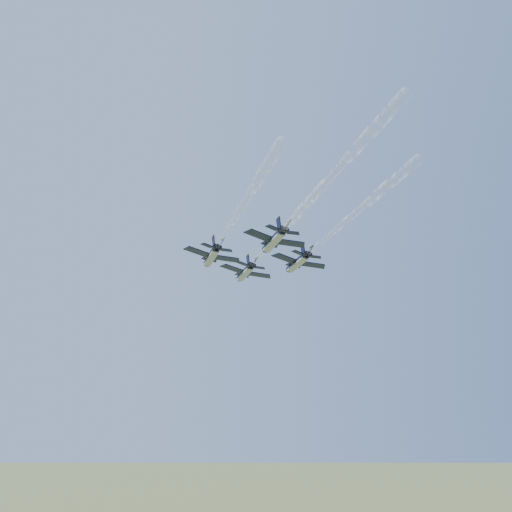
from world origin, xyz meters
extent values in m
cylinder|color=black|center=(2.85, 8.91, 96.26)|extent=(1.85, 11.42, 1.69)
cone|color=black|center=(2.76, 15.73, 96.26)|extent=(1.72, 2.26, 1.69)
ellipsoid|color=black|center=(2.90, 11.84, 96.72)|extent=(0.98, 2.08, 0.84)
cube|color=gray|center=(2.76, 8.91, 95.71)|extent=(1.48, 10.24, 0.61)
cube|color=black|center=(-0.03, 8.19, 96.68)|extent=(5.56, 4.19, 1.02)
cube|color=yellow|center=(-0.03, 9.65, 96.77)|extent=(4.64, 1.83, 1.03)
cube|color=black|center=(5.73, 8.27, 95.67)|extent=(5.53, 4.09, 1.02)
cube|color=yellow|center=(5.72, 9.73, 95.75)|extent=(4.67, 1.71, 1.03)
cube|color=black|center=(1.15, 3.45, 96.57)|extent=(2.58, 2.13, 0.51)
cube|color=black|center=(4.71, 3.50, 95.94)|extent=(2.57, 2.09, 0.51)
cube|color=black|center=(2.41, 4.07, 97.57)|extent=(0.47, 1.90, 2.23)
cube|color=black|center=(3.85, 4.09, 97.32)|extent=(1.20, 1.91, 2.04)
cylinder|color=black|center=(2.54, 2.87, 96.24)|extent=(1.11, 1.05, 1.10)
cylinder|color=black|center=(3.30, 2.88, 96.11)|extent=(1.11, 1.05, 1.10)
cylinder|color=black|center=(-6.08, -1.75, 96.26)|extent=(1.85, 11.42, 1.69)
cone|color=black|center=(-6.18, 5.06, 96.26)|extent=(1.72, 2.26, 1.69)
ellipsoid|color=black|center=(-6.04, 1.17, 96.72)|extent=(0.98, 2.08, 0.84)
cube|color=gray|center=(-6.18, -1.75, 95.71)|extent=(1.48, 10.24, 0.61)
cube|color=black|center=(-8.97, -2.48, 96.68)|extent=(5.56, 4.19, 1.02)
cube|color=yellow|center=(-8.97, -1.02, 96.77)|extent=(4.64, 1.83, 1.03)
cube|color=black|center=(-3.21, -2.40, 95.67)|extent=(5.53, 4.09, 1.02)
cube|color=yellow|center=(-3.22, -0.94, 95.75)|extent=(4.67, 1.71, 1.03)
cube|color=black|center=(-7.79, -7.22, 96.57)|extent=(2.58, 2.13, 0.51)
cube|color=black|center=(-4.23, -7.17, 95.94)|extent=(2.57, 2.09, 0.51)
cube|color=black|center=(-6.53, -6.60, 97.57)|extent=(0.47, 1.90, 2.23)
cube|color=black|center=(-5.09, -6.58, 97.32)|extent=(1.20, 1.91, 2.04)
cylinder|color=black|center=(-6.40, -7.80, 96.24)|extent=(1.11, 1.05, 1.10)
cylinder|color=black|center=(-5.63, -7.79, 96.11)|extent=(1.11, 1.05, 1.10)
cylinder|color=black|center=(11.53, -1.27, 96.26)|extent=(1.85, 11.42, 1.69)
cone|color=black|center=(11.44, 5.54, 96.26)|extent=(1.72, 2.26, 1.69)
ellipsoid|color=black|center=(11.57, 1.65, 96.72)|extent=(0.98, 2.08, 0.84)
cube|color=gray|center=(11.43, -1.27, 95.71)|extent=(1.48, 10.24, 0.61)
cube|color=black|center=(8.65, -2.00, 96.68)|extent=(5.56, 4.19, 1.02)
cube|color=yellow|center=(8.64, -0.54, 96.77)|extent=(4.64, 1.83, 1.03)
cube|color=black|center=(14.40, -1.92, 95.67)|extent=(5.53, 4.09, 1.02)
cube|color=yellow|center=(14.40, -0.46, 95.75)|extent=(4.67, 1.71, 1.03)
cube|color=black|center=(9.83, -6.73, 96.57)|extent=(2.58, 2.13, 0.51)
cube|color=black|center=(13.38, -6.69, 95.94)|extent=(2.57, 2.09, 0.51)
cube|color=black|center=(11.09, -6.12, 97.57)|extent=(0.47, 1.90, 2.23)
cube|color=black|center=(12.53, -6.10, 97.32)|extent=(1.20, 1.91, 2.04)
cylinder|color=black|center=(11.22, -7.32, 96.24)|extent=(1.11, 1.05, 1.10)
cylinder|color=black|center=(11.98, -7.31, 96.11)|extent=(1.11, 1.05, 1.10)
cylinder|color=black|center=(3.17, -14.09, 96.26)|extent=(1.85, 11.42, 1.69)
cone|color=black|center=(3.07, -7.27, 96.26)|extent=(1.72, 2.26, 1.69)
ellipsoid|color=black|center=(3.21, -11.17, 96.72)|extent=(0.98, 2.08, 0.84)
cube|color=gray|center=(3.07, -14.09, 95.71)|extent=(1.48, 10.24, 0.61)
cube|color=black|center=(0.28, -14.82, 96.68)|extent=(5.56, 4.19, 1.02)
cube|color=yellow|center=(0.28, -13.35, 96.77)|extent=(4.64, 1.83, 1.03)
cube|color=black|center=(6.04, -14.74, 95.67)|extent=(5.53, 4.09, 1.02)
cube|color=yellow|center=(6.03, -13.28, 95.75)|extent=(4.67, 1.71, 1.03)
cube|color=black|center=(1.46, -19.55, 96.57)|extent=(2.58, 2.13, 0.51)
cube|color=black|center=(5.02, -19.50, 95.94)|extent=(2.57, 2.09, 0.51)
cube|color=black|center=(2.72, -18.93, 97.57)|extent=(0.47, 1.90, 2.23)
cube|color=black|center=(4.16, -18.91, 97.32)|extent=(1.20, 1.91, 2.04)
cylinder|color=black|center=(2.85, -20.13, 96.24)|extent=(1.11, 1.05, 1.10)
cylinder|color=black|center=(3.61, -20.12, 96.11)|extent=(1.11, 1.05, 1.10)
cylinder|color=white|center=(3.03, -4.30, 96.26)|extent=(1.10, 14.68, 0.90)
cylinder|color=white|center=(3.22, -18.14, 96.26)|extent=(1.44, 14.69, 1.23)
cylinder|color=white|center=(3.41, -31.98, 96.26)|extent=(1.83, 14.69, 1.63)
cylinder|color=white|center=(-5.90, -14.97, 96.26)|extent=(1.10, 14.68, 0.90)
cylinder|color=white|center=(-5.71, -28.81, 96.26)|extent=(1.44, 14.69, 1.23)
cylinder|color=white|center=(-5.52, -42.65, 96.26)|extent=(1.83, 14.69, 1.63)
cylinder|color=white|center=(11.71, -14.49, 96.26)|extent=(1.10, 14.68, 0.90)
cylinder|color=white|center=(11.90, -28.33, 96.26)|extent=(1.44, 14.69, 1.23)
cylinder|color=white|center=(12.09, -42.17, 96.26)|extent=(1.83, 14.69, 1.63)
cylinder|color=white|center=(3.35, -27.31, 96.26)|extent=(1.10, 14.68, 0.90)
cylinder|color=white|center=(3.54, -41.14, 96.26)|extent=(1.44, 14.69, 1.23)
cylinder|color=white|center=(3.73, -54.98, 96.26)|extent=(1.83, 14.69, 1.63)
camera|label=1|loc=(-21.80, -106.98, 64.84)|focal=40.00mm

